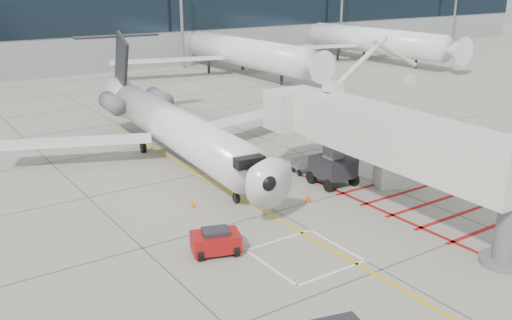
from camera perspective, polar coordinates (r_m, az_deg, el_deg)
ground_plane at (r=29.12m, az=6.71°, el=-7.70°), size 260.00×260.00×0.00m
regional_jet at (r=38.09m, az=-6.96°, el=4.76°), size 26.40×32.08×7.90m
jet_bridge at (r=31.12m, az=14.78°, el=0.89°), size 9.57×19.02×7.47m
pushback_tug at (r=27.16m, az=-4.06°, el=-8.05°), size 2.59×2.06×1.32m
baggage_cart at (r=38.07m, az=4.98°, el=-0.50°), size 1.92×1.41×1.10m
ground_power_unit at (r=36.55m, az=13.67°, el=-1.16°), size 2.63×2.09×1.82m
cone_nose at (r=32.59m, az=-6.41°, el=-4.37°), size 0.34×0.34×0.48m
cone_side at (r=33.35m, az=5.26°, el=-3.81°), size 0.33×0.33×0.46m
terminal_building at (r=93.95m, az=-17.65°, el=13.71°), size 180.00×28.00×14.00m
terminal_glass_band at (r=80.58m, az=-14.67°, el=14.11°), size 180.00×0.10×6.00m
bg_aircraft_c at (r=77.66m, az=-2.35°, el=12.68°), size 32.97×36.64×10.99m
bg_aircraft_d at (r=92.17m, az=10.47°, el=13.35°), size 34.09×37.88×11.36m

